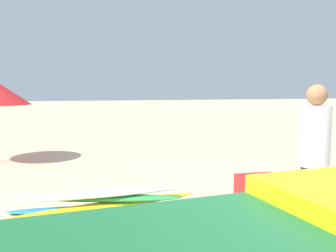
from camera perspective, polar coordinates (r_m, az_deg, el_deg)
surfboard_pile at (r=5.30m, az=-9.21°, el=-11.06°), size 2.63×0.83×0.32m
lifeguard_near_right at (r=4.47m, az=20.86°, el=-3.58°), size 0.32×0.32×1.72m
cooler_box at (r=5.70m, az=13.23°, el=-9.27°), size 0.59×0.39×0.43m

